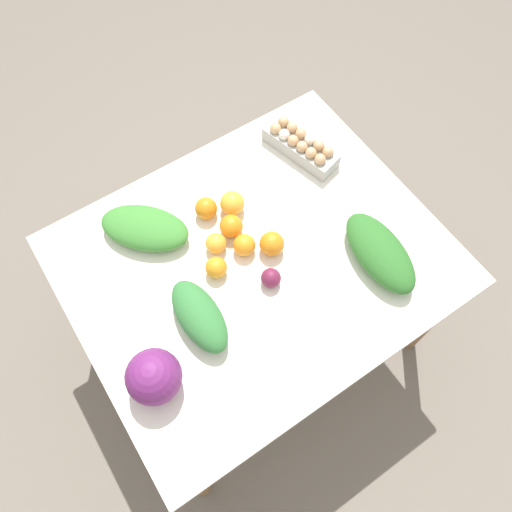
# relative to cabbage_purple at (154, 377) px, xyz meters

# --- Properties ---
(ground_plane) EXTENTS (8.00, 8.00, 0.00)m
(ground_plane) POSITION_rel_cabbage_purple_xyz_m (-0.46, -0.18, -0.80)
(ground_plane) COLOR #70665B
(dining_table) EXTENTS (1.19, 0.98, 0.72)m
(dining_table) POSITION_rel_cabbage_purple_xyz_m (-0.46, -0.18, -0.17)
(dining_table) COLOR silver
(dining_table) RESTS_ON ground_plane
(cabbage_purple) EXTENTS (0.16, 0.16, 0.16)m
(cabbage_purple) POSITION_rel_cabbage_purple_xyz_m (0.00, 0.00, 0.00)
(cabbage_purple) COLOR #6B2366
(cabbage_purple) RESTS_ON dining_table
(egg_carton) EXTENTS (0.16, 0.30, 0.09)m
(egg_carton) POSITION_rel_cabbage_purple_xyz_m (-0.83, -0.45, -0.04)
(egg_carton) COLOR #A8A8A3
(egg_carton) RESTS_ON dining_table
(greens_bunch_kale) EXTENTS (0.18, 0.33, 0.10)m
(greens_bunch_kale) POSITION_rel_cabbage_purple_xyz_m (-0.79, 0.04, -0.03)
(greens_bunch_kale) COLOR #2D6B28
(greens_bunch_kale) RESTS_ON dining_table
(greens_bunch_dandelion) EXTENTS (0.13, 0.26, 0.10)m
(greens_bunch_dandelion) POSITION_rel_cabbage_purple_xyz_m (-0.20, -0.09, -0.03)
(greens_bunch_dandelion) COLOR #337538
(greens_bunch_dandelion) RESTS_ON dining_table
(greens_bunch_chard) EXTENTS (0.32, 0.33, 0.08)m
(greens_bunch_chard) POSITION_rel_cabbage_purple_xyz_m (-0.21, -0.46, -0.04)
(greens_bunch_chard) COLOR #3D8433
(greens_bunch_chard) RESTS_ON dining_table
(beet_root) EXTENTS (0.06, 0.06, 0.06)m
(beet_root) POSITION_rel_cabbage_purple_xyz_m (-0.45, -0.08, -0.05)
(beet_root) COLOR maroon
(beet_root) RESTS_ON dining_table
(orange_0) EXTENTS (0.08, 0.08, 0.08)m
(orange_0) POSITION_rel_cabbage_purple_xyz_m (-0.52, -0.18, -0.04)
(orange_0) COLOR orange
(orange_0) RESTS_ON dining_table
(orange_1) EXTENTS (0.07, 0.07, 0.07)m
(orange_1) POSITION_rel_cabbage_purple_xyz_m (-0.44, -0.23, -0.04)
(orange_1) COLOR orange
(orange_1) RESTS_ON dining_table
(orange_2) EXTENTS (0.07, 0.07, 0.07)m
(orange_2) POSITION_rel_cabbage_purple_xyz_m (-0.33, -0.21, -0.04)
(orange_2) COLOR orange
(orange_2) RESTS_ON dining_table
(orange_3) EXTENTS (0.08, 0.08, 0.08)m
(orange_3) POSITION_rel_cabbage_purple_xyz_m (-0.45, -0.31, -0.04)
(orange_3) COLOR orange
(orange_3) RESTS_ON dining_table
(orange_4) EXTENTS (0.08, 0.08, 0.08)m
(orange_4) POSITION_rel_cabbage_purple_xyz_m (-0.41, -0.41, -0.04)
(orange_4) COLOR orange
(orange_4) RESTS_ON dining_table
(orange_5) EXTENTS (0.07, 0.07, 0.07)m
(orange_5) POSITION_rel_cabbage_purple_xyz_m (-0.37, -0.28, -0.04)
(orange_5) COLOR #F9A833
(orange_5) RESTS_ON dining_table
(orange_6) EXTENTS (0.08, 0.08, 0.08)m
(orange_6) POSITION_rel_cabbage_purple_xyz_m (-0.50, -0.38, -0.04)
(orange_6) COLOR #F9A833
(orange_6) RESTS_ON dining_table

